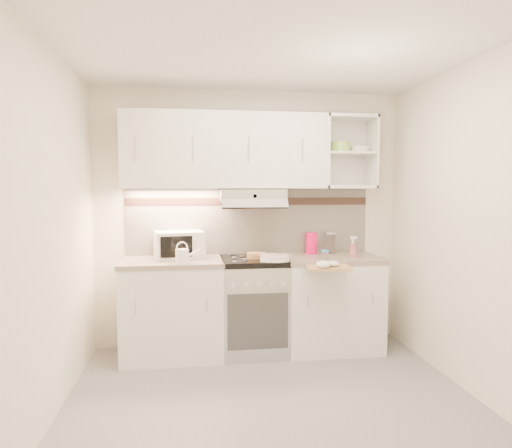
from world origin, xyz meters
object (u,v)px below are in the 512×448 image
electric_range (254,305)px  pink_pitcher (311,243)px  watering_can (183,255)px  spray_bottle (353,249)px  plate_stack (275,258)px  microwave (179,245)px  glass_jar (330,243)px  cutting_board (328,267)px

electric_range → pink_pitcher: pink_pitcher is taller
watering_can → spray_bottle: bearing=-3.9°
plate_stack → spray_bottle: spray_bottle is taller
pink_pitcher → plate_stack: bearing=-116.7°
watering_can → microwave: bearing=89.4°
pink_pitcher → microwave: bearing=-153.8°
plate_stack → pink_pitcher: pink_pitcher is taller
electric_range → plate_stack: size_ratio=3.38×
pink_pitcher → spray_bottle: bearing=-19.1°
glass_jar → spray_bottle: 0.33m
pink_pitcher → glass_jar: bearing=24.7°
microwave → pink_pitcher: microwave is taller
microwave → cutting_board: 1.40m
microwave → glass_jar: microwave is taller
electric_range → spray_bottle: size_ratio=4.17×
pink_pitcher → cutting_board: size_ratio=0.59×
watering_can → spray_bottle: size_ratio=1.03×
plate_stack → pink_pitcher: bearing=40.5°
plate_stack → electric_range: bearing=133.4°
spray_bottle → cutting_board: (-0.33, -0.31, -0.11)m
spray_bottle → glass_jar: bearing=98.0°
electric_range → pink_pitcher: size_ratio=4.18×
pink_pitcher → cutting_board: bearing=-68.3°
watering_can → cutting_board: (1.24, -0.20, -0.10)m
electric_range → cutting_board: (0.60, -0.41, 0.42)m
electric_range → pink_pitcher: 0.85m
cutting_board → microwave: bearing=165.2°
electric_range → microwave: 0.90m
plate_stack → pink_pitcher: size_ratio=1.24×
pink_pitcher → spray_bottle: (0.32, -0.29, -0.02)m
electric_range → spray_bottle: 1.08m
microwave → spray_bottle: 1.63m
electric_range → cutting_board: size_ratio=2.48×
spray_bottle → cutting_board: 0.47m
watering_can → glass_jar: 1.50m
microwave → glass_jar: bearing=-7.0°
glass_jar → watering_can: bearing=-164.3°
glass_jar → spray_bottle: same height
microwave → electric_range: bearing=-19.8°
microwave → plate_stack: size_ratio=1.85×
microwave → pink_pitcher: 1.30m
electric_range → cutting_board: bearing=-34.2°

